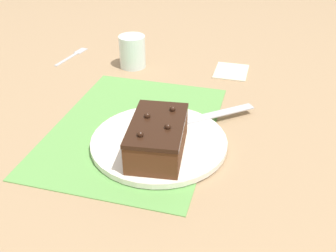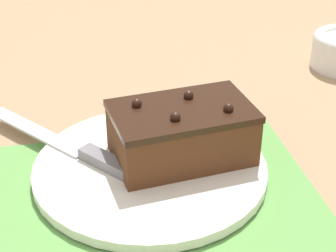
# 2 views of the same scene
# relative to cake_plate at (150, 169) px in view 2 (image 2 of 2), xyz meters

# --- Properties ---
(ground_plane) EXTENTS (3.00, 3.00, 0.00)m
(ground_plane) POSITION_rel_cake_plate_xyz_m (-0.05, -0.07, -0.01)
(ground_plane) COLOR #9E7F5B
(placemat_woven) EXTENTS (0.46, 0.34, 0.00)m
(placemat_woven) POSITION_rel_cake_plate_xyz_m (-0.05, -0.07, -0.01)
(placemat_woven) COLOR #609E4C
(placemat_woven) RESTS_ON ground_plane
(cake_plate) EXTENTS (0.28, 0.28, 0.01)m
(cake_plate) POSITION_rel_cake_plate_xyz_m (0.00, 0.00, 0.00)
(cake_plate) COLOR white
(cake_plate) RESTS_ON placemat_woven
(chocolate_cake) EXTENTS (0.17, 0.12, 0.08)m
(chocolate_cake) POSITION_rel_cake_plate_xyz_m (0.04, 0.01, 0.04)
(chocolate_cake) COLOR #512D19
(chocolate_cake) RESTS_ON cake_plate
(serving_knife) EXTENTS (0.18, 0.21, 0.01)m
(serving_knife) POSITION_rel_cake_plate_xyz_m (-0.08, 0.04, 0.01)
(serving_knife) COLOR slate
(serving_knife) RESTS_ON cake_plate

